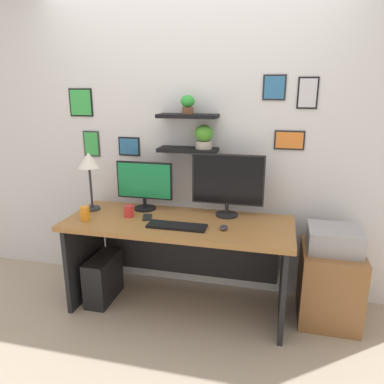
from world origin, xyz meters
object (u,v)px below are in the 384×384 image
(desk, at_px, (180,243))
(water_cup, at_px, (85,213))
(printer, at_px, (334,239))
(computer_tower_left, at_px, (103,278))
(coffee_mug, at_px, (129,211))
(monitor_left, at_px, (144,184))
(desk_lamp, at_px, (89,165))
(keyboard, at_px, (177,226))
(cell_phone, at_px, (147,217))
(computer_mouse, at_px, (224,228))
(monitor_right, at_px, (228,183))
(drawer_cabinet, at_px, (329,284))

(desk, bearing_deg, water_cup, -163.63)
(printer, distance_m, computer_tower_left, 1.88)
(coffee_mug, bearing_deg, monitor_left, 73.42)
(desk, bearing_deg, desk_lamp, 177.17)
(keyboard, relative_size, cell_phone, 3.14)
(coffee_mug, height_order, water_cup, water_cup)
(computer_mouse, xyz_separation_m, cell_phone, (-0.63, 0.10, -0.01))
(keyboard, height_order, cell_phone, keyboard)
(monitor_left, height_order, water_cup, monitor_left)
(desk, relative_size, keyboard, 4.00)
(monitor_left, relative_size, computer_mouse, 5.32)
(monitor_left, xyz_separation_m, keyboard, (0.38, -0.35, -0.21))
(computer_tower_left, bearing_deg, printer, 5.35)
(computer_mouse, xyz_separation_m, coffee_mug, (-0.78, 0.10, 0.03))
(monitor_left, bearing_deg, cell_phone, -65.53)
(computer_mouse, relative_size, printer, 0.24)
(monitor_right, bearing_deg, coffee_mug, -164.78)
(monitor_right, height_order, cell_phone, monitor_right)
(monitor_right, xyz_separation_m, drawer_cabinet, (0.82, -0.09, -0.73))
(drawer_cabinet, distance_m, printer, 0.37)
(monitor_right, distance_m, cell_phone, 0.69)
(computer_mouse, bearing_deg, desk, 158.24)
(computer_mouse, distance_m, cell_phone, 0.63)
(keyboard, xyz_separation_m, printer, (1.14, 0.26, -0.10))
(desk, height_order, desk_lamp, desk_lamp)
(desk_lamp, bearing_deg, printer, 1.01)
(desk_lamp, bearing_deg, computer_mouse, -9.23)
(computer_mouse, relative_size, computer_tower_left, 0.22)
(monitor_left, bearing_deg, keyboard, -42.58)
(monitor_right, relative_size, computer_mouse, 6.35)
(desk_lamp, height_order, coffee_mug, desk_lamp)
(desk, bearing_deg, monitor_left, 155.31)
(keyboard, bearing_deg, desk, 98.51)
(cell_phone, relative_size, coffee_mug, 1.56)
(keyboard, bearing_deg, cell_phone, 153.81)
(desk_lamp, bearing_deg, cell_phone, -9.26)
(keyboard, xyz_separation_m, computer_mouse, (0.34, 0.04, 0.01))
(keyboard, xyz_separation_m, computer_tower_left, (-0.68, 0.09, -0.57))
(desk, xyz_separation_m, computer_mouse, (0.37, -0.15, 0.22))
(keyboard, xyz_separation_m, desk_lamp, (-0.80, 0.22, 0.38))
(keyboard, xyz_separation_m, water_cup, (-0.73, -0.02, 0.05))
(cell_phone, bearing_deg, printer, -12.39)
(keyboard, distance_m, coffee_mug, 0.46)
(computer_mouse, distance_m, water_cup, 1.08)
(computer_tower_left, bearing_deg, desk, 8.53)
(water_cup, relative_size, drawer_cabinet, 0.19)
(desk, xyz_separation_m, monitor_left, (-0.35, 0.16, 0.43))
(coffee_mug, xyz_separation_m, computer_tower_left, (-0.24, -0.05, -0.60))
(drawer_cabinet, bearing_deg, printer, 0.00)
(computer_tower_left, bearing_deg, desk_lamp, 132.99)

